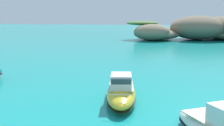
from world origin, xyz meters
TOP-DOWN VIEW (x-y plane):
  - islet_small at (4.34, 68.17)m, footprint 15.78×17.28m
  - motorboat_yellow at (5.14, 12.62)m, footprint 3.36×7.45m

SIDE VIEW (x-z plane):
  - motorboat_yellow at x=5.14m, z-range -0.35..1.77m
  - islet_small at x=4.34m, z-range -0.54..4.54m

